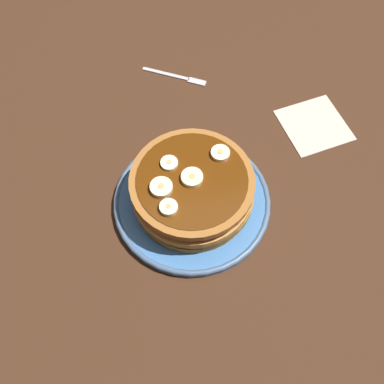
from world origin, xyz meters
TOP-DOWN VIEW (x-y plane):
  - ground_plane at (0.00, 0.00)cm, footprint 140.00×140.00cm
  - plate at (0.00, 0.00)cm, footprint 25.08×25.08cm
  - pancake_stack at (0.02, 0.03)cm, footprint 19.39×18.92cm
  - banana_slice_0 at (-0.48, 0.25)cm, footprint 3.25×3.25cm
  - banana_slice_1 at (2.88, -3.13)cm, footprint 2.64×2.64cm
  - banana_slice_2 at (4.08, 4.22)cm, footprint 2.63×2.63cm
  - banana_slice_3 at (4.64, 0.86)cm, footprint 3.31×3.31cm
  - banana_slice_4 at (-4.95, -3.48)cm, footprint 2.90×2.90cm
  - napkin at (-24.44, -11.75)cm, footprint 12.82×12.82cm
  - fork at (-2.12, -27.53)cm, footprint 11.93×6.98cm

SIDE VIEW (x-z plane):
  - ground_plane at x=0.00cm, z-range -3.00..0.00cm
  - napkin at x=-24.44cm, z-range 0.00..0.30cm
  - fork at x=-2.12cm, z-range 0.00..0.50cm
  - plate at x=0.00cm, z-range 0.06..1.64cm
  - pancake_stack at x=0.02cm, z-range 1.31..7.82cm
  - banana_slice_1 at x=2.88cm, z-range 7.63..8.37cm
  - banana_slice_4 at x=-4.95cm, z-range 7.63..8.51cm
  - banana_slice_2 at x=4.08cm, z-range 7.63..8.58cm
  - banana_slice_0 at x=-0.48cm, z-range 7.63..8.61cm
  - banana_slice_3 at x=4.64cm, z-range 7.63..8.65cm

